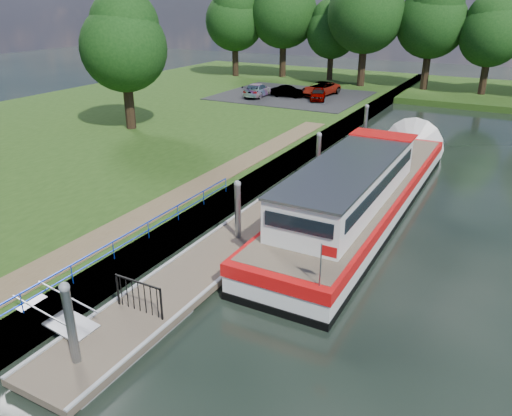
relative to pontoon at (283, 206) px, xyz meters
The scene contains 17 objects.
ground 13.00m from the pontoon, 90.00° to the right, with size 160.00×160.00×0.00m, color black.
riverbank 18.11m from the pontoon, behind, with size 32.00×90.00×0.78m, color #203E11.
bank_edge 3.25m from the pontoon, 141.89° to the left, with size 1.10×90.00×0.78m, color #473D2D.
footpath 6.69m from the pontoon, 131.35° to the right, with size 1.60×40.00×0.05m, color brown.
carpark 27.32m from the pontoon, 113.75° to the left, with size 14.00×12.00×0.06m, color black.
blue_fence 10.43m from the pontoon, 105.38° to the right, with size 0.04×18.04×0.72m.
pontoon is the anchor object (origin of this frame).
mooring_piles 1.10m from the pontoon, ahead, with size 0.30×27.30×3.55m.
gangway 12.64m from the pontoon, 98.42° to the right, with size 2.58×1.00×0.92m.
gate_panel 10.84m from the pontoon, 90.00° to the right, with size 1.85×0.05×1.15m.
barge 4.21m from the pontoon, 29.06° to the left, with size 4.36×21.15×4.78m.
horizon_trees 36.55m from the pontoon, 92.58° to the left, with size 54.38×10.03×12.87m.
bank_tree_a 18.78m from the pontoon, 156.11° to the left, with size 6.12×6.12×9.72m.
car_a 25.11m from the pontoon, 108.04° to the left, with size 1.36×3.39×1.16m, color #999999.
car_b 26.40m from the pontoon, 114.57° to the left, with size 1.14×3.26×1.07m, color #999999.
car_c 26.63m from the pontoon, 121.05° to the left, with size 1.78×4.38×1.27m, color #999999.
car_d 27.53m from the pontoon, 107.89° to the left, with size 2.20×4.76×1.32m, color #999999.
Camera 1 is at (9.79, -8.00, 9.81)m, focal length 35.00 mm.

